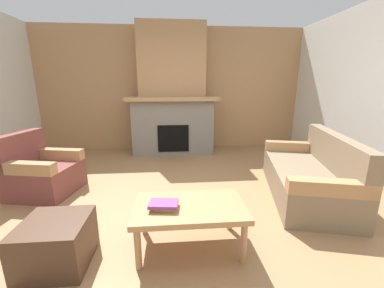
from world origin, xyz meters
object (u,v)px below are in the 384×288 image
at_px(couch, 309,175).
at_px(coffee_table, 190,210).
at_px(fireplace, 172,99).
at_px(armchair, 42,173).
at_px(ottoman, 57,243).

distance_m(couch, coffee_table, 1.94).
relative_size(couch, coffee_table, 1.95).
bearing_deg(couch, coffee_table, -151.28).
relative_size(fireplace, armchair, 3.02).
height_order(armchair, ottoman, armchair).
bearing_deg(armchair, ottoman, -60.31).
relative_size(fireplace, ottoman, 5.19).
relative_size(armchair, ottoman, 1.72).
bearing_deg(ottoman, armchair, 119.69).
bearing_deg(coffee_table, couch, 28.72).
xyz_separation_m(fireplace, couch, (1.81, -2.36, -0.88)).
bearing_deg(coffee_table, armchair, 145.84).
bearing_deg(armchair, couch, -6.16).
bearing_deg(coffee_table, fireplace, 92.03).
distance_m(fireplace, armchair, 2.83).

